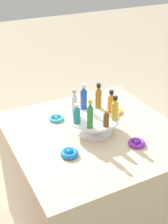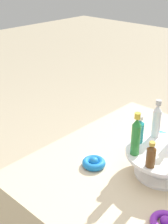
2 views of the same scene
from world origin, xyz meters
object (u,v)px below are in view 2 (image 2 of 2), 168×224
(bottle_brown, at_px, (151,155))
(bottle_clear, at_px, (157,120))
(ribbon_bow_purple, at_px, (165,222))
(ribbon_bow_teal, at_px, (160,137))
(display_stand, at_px, (163,161))
(ribbon_bow_blue, at_px, (94,163))
(bottle_green, at_px, (136,136))
(bottle_teal, at_px, (138,130))

(bottle_brown, bearing_deg, bottle_clear, -62.98)
(bottle_clear, bearing_deg, ribbon_bow_purple, 127.64)
(bottle_clear, relative_size, ribbon_bow_teal, 1.71)
(display_stand, bearing_deg, bottle_brown, 94.52)
(ribbon_bow_purple, bearing_deg, bottle_brown, -39.27)
(display_stand, xyz_separation_m, ribbon_bow_purple, (-0.13, 0.20, -0.04))
(ribbon_bow_blue, height_order, ribbon_bow_teal, ribbon_bow_blue)
(bottle_green, bearing_deg, bottle_teal, -62.98)
(ribbon_bow_purple, bearing_deg, bottle_teal, -39.86)
(ribbon_bow_blue, distance_m, ribbon_bow_purple, 0.34)
(bottle_teal, distance_m, bottle_brown, 0.15)
(bottle_teal, distance_m, ribbon_bow_blue, 0.20)
(bottle_clear, bearing_deg, ribbon_bow_teal, -69.62)
(ribbon_bow_teal, bearing_deg, ribbon_bow_purple, 122.54)
(display_stand, height_order, bottle_brown, bottle_brown)
(bottle_teal, bearing_deg, ribbon_bow_blue, 50.73)
(bottle_teal, height_order, ribbon_bow_blue, bottle_teal)
(bottle_green, bearing_deg, bottle_clear, -85.48)
(bottle_brown, relative_size, ribbon_bow_teal, 1.04)
(bottle_clear, relative_size, ribbon_bow_blue, 1.69)
(bottle_brown, distance_m, ribbon_bow_teal, 0.36)
(bottle_clear, bearing_deg, bottle_teal, 72.02)
(bottle_green, xyz_separation_m, ribbon_bow_blue, (0.14, 0.05, -0.15))
(ribbon_bow_blue, bearing_deg, display_stand, -147.46)
(display_stand, relative_size, bottle_brown, 2.99)
(ribbon_bow_blue, relative_size, ribbon_bow_purple, 0.99)
(ribbon_bow_teal, bearing_deg, ribbon_bow_blue, 77.54)
(bottle_teal, relative_size, ribbon_bow_purple, 1.20)
(bottle_green, relative_size, bottle_brown, 1.72)
(bottle_green, xyz_separation_m, ribbon_bow_teal, (0.06, -0.28, -0.15))
(bottle_brown, distance_m, ribbon_bow_blue, 0.24)
(bottle_brown, bearing_deg, bottle_green, -17.98)
(bottle_green, xyz_separation_m, ribbon_bow_purple, (-0.20, 0.12, -0.15))
(display_stand, height_order, bottle_green, bottle_green)
(display_stand, bearing_deg, bottle_teal, 4.52)
(bottle_clear, height_order, ribbon_bow_teal, bottle_clear)
(bottle_clear, relative_size, bottle_green, 0.96)
(bottle_teal, relative_size, ribbon_bow_blue, 1.21)
(display_stand, xyz_separation_m, bottle_green, (0.07, 0.08, 0.11))
(bottle_brown, bearing_deg, ribbon_bow_blue, 6.93)
(bottle_clear, xyz_separation_m, bottle_green, (-0.01, 0.15, 0.00))
(ribbon_bow_purple, bearing_deg, display_stand, -57.46)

